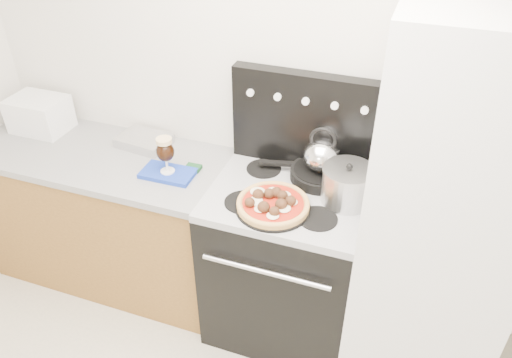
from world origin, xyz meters
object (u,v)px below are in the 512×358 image
at_px(skillet, 320,174).
at_px(stove_body, 286,264).
at_px(toaster_oven, 40,114).
at_px(pizza, 273,203).
at_px(beer_glass, 166,155).
at_px(pizza_pan, 273,208).
at_px(base_cabinet, 112,219).
at_px(fridge, 441,222).
at_px(tea_kettle, 322,153).
at_px(stock_pot, 347,186).
at_px(oven_mitt, 168,173).

bearing_deg(skillet, stove_body, -124.34).
bearing_deg(toaster_oven, pizza, -10.69).
xyz_separation_m(beer_glass, pizza_pan, (0.60, -0.11, -0.10)).
bearing_deg(pizza, base_cabinet, 170.93).
distance_m(fridge, skillet, 0.62).
bearing_deg(pizza_pan, pizza, 180.00).
bearing_deg(toaster_oven, skillet, 0.74).
bearing_deg(toaster_oven, stove_body, -5.21).
relative_size(tea_kettle, stock_pot, 0.85).
xyz_separation_m(pizza_pan, tea_kettle, (0.15, 0.31, 0.15)).
distance_m(beer_glass, tea_kettle, 0.78).
bearing_deg(toaster_oven, oven_mitt, -11.19).
bearing_deg(base_cabinet, stove_body, -1.30).
distance_m(beer_glass, pizza_pan, 0.62).
height_order(stove_body, pizza, pizza).
bearing_deg(skillet, stock_pot, -40.93).
bearing_deg(skillet, pizza, -115.25).
relative_size(beer_glass, pizza, 0.59).
relative_size(base_cabinet, skillet, 4.87).
distance_m(skillet, stock_pot, 0.22).
xyz_separation_m(base_cabinet, skillet, (1.22, 0.14, 0.52)).
height_order(stove_body, tea_kettle, tea_kettle).
height_order(base_cabinet, oven_mitt, oven_mitt).
bearing_deg(tea_kettle, toaster_oven, -179.12).
relative_size(oven_mitt, stock_pot, 1.17).
bearing_deg(oven_mitt, skillet, 15.25).
bearing_deg(skillet, base_cabinet, -173.51).
distance_m(toaster_oven, pizza, 1.55).
height_order(oven_mitt, pizza, pizza).
bearing_deg(stock_pot, pizza_pan, -150.30).
xyz_separation_m(skillet, stock_pot, (0.16, -0.14, 0.06)).
bearing_deg(toaster_oven, base_cabinet, -14.58).
height_order(pizza_pan, pizza, pizza).
bearing_deg(tea_kettle, skillet, 0.00).
relative_size(base_cabinet, stock_pot, 6.21).
relative_size(fridge, pizza, 5.66).
bearing_deg(stock_pot, toaster_oven, 176.35).
distance_m(base_cabinet, stock_pot, 1.49).
height_order(stove_body, beer_glass, beer_glass).
bearing_deg(oven_mitt, pizza, -9.98).
xyz_separation_m(pizza, stock_pot, (0.30, 0.17, 0.05)).
height_order(stove_body, fridge, fridge).
relative_size(oven_mitt, beer_glass, 1.37).
distance_m(fridge, pizza_pan, 0.74).
bearing_deg(stock_pot, tea_kettle, 139.07).
xyz_separation_m(base_cabinet, pizza, (1.07, -0.17, 0.53)).
height_order(base_cabinet, stock_pot, stock_pot).
height_order(fridge, skillet, fridge).
distance_m(toaster_oven, skillet, 1.67).
distance_m(base_cabinet, pizza, 1.20).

